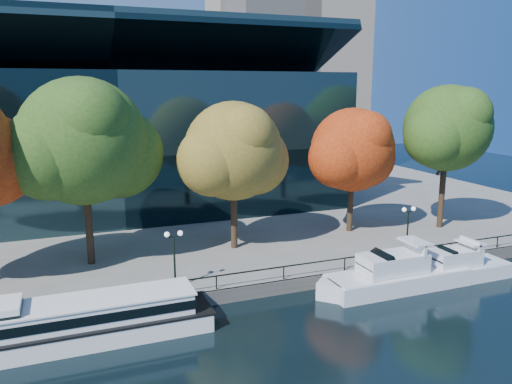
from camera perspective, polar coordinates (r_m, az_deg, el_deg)
name	(u,v)px	position (r m, az deg, el deg)	size (l,w,h in m)	color
ground	(232,324)	(32.22, -2.80, -14.78)	(160.00, 160.00, 0.00)	black
promenade	(143,197)	(65.87, -12.80, -0.62)	(90.00, 67.08, 1.00)	slate
railing	(216,276)	(34.27, -4.56, -9.57)	(88.20, 0.08, 0.99)	black
convention_building	(110,140)	(59.66, -16.32, 5.71)	(50.00, 24.57, 21.43)	black
tour_boat	(81,320)	(31.37, -19.40, -13.68)	(15.82, 3.53, 3.00)	white
cruiser_near	(393,275)	(38.03, 15.37, -9.13)	(12.08, 3.11, 3.50)	silver
cruiser_far	(454,268)	(41.23, 21.67, -8.04)	(9.55, 2.65, 3.12)	silver
tree_2	(86,144)	(39.22, -18.85, 5.20)	(11.87, 9.73, 14.27)	black
tree_3	(236,153)	(41.20, -2.34, 4.46)	(10.21, 8.37, 12.39)	black
tree_4	(354,152)	(47.17, 11.16, 4.55)	(9.67, 7.93, 11.64)	black
tree_5	(449,130)	(50.72, 21.16, 6.61)	(10.16, 8.33, 13.72)	black
lamp_1	(174,246)	(34.16, -9.35, -6.13)	(1.26, 0.36, 4.03)	black
lamp_2	(408,220)	(42.12, 17.00, -3.03)	(1.26, 0.36, 4.03)	black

